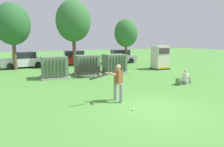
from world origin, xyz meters
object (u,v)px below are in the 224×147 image
at_px(transformer_west, 55,68).
at_px(seated_spectator, 186,78).
at_px(transformer_mid_east, 115,64).
at_px(parked_car_rightmost, 119,57).
at_px(parked_car_right_of_center, 73,58).
at_px(generator_enclosure, 160,58).
at_px(parked_car_left_of_center, 23,60).
at_px(batter, 117,81).
at_px(backpack, 178,82).
at_px(park_bench, 88,71).
at_px(sports_ball, 133,109).
at_px(transformer_mid_west, 87,65).

bearing_deg(transformer_west, seated_spectator, -37.01).
xyz_separation_m(transformer_mid_east, parked_car_rightmost, (3.82, 6.80, -0.04)).
bearing_deg(parked_car_right_of_center, generator_enclosure, -44.25).
bearing_deg(parked_car_left_of_center, transformer_mid_east, -43.59).
relative_size(transformer_mid_east, batter, 1.21).
xyz_separation_m(batter, seated_spectator, (5.76, 1.62, -0.60)).
bearing_deg(transformer_mid_east, backpack, -74.62).
distance_m(park_bench, sports_ball, 7.72).
bearing_deg(backpack, sports_ball, -149.81).
relative_size(batter, parked_car_left_of_center, 0.40).
relative_size(transformer_mid_west, parked_car_rightmost, 0.48).
distance_m(generator_enclosure, parked_car_rightmost, 6.67).
bearing_deg(parked_car_rightmost, backpack, -99.49).
height_order(transformer_west, transformer_mid_west, same).
bearing_deg(parked_car_right_of_center, transformer_mid_east, -74.59).
bearing_deg(parked_car_rightmost, park_bench, -129.25).
bearing_deg(batter, parked_car_right_of_center, 84.31).
bearing_deg(sports_ball, seated_spectator, 27.66).
height_order(transformer_west, backpack, transformer_west).
bearing_deg(batter, parked_car_rightmost, 63.38).
bearing_deg(transformer_west, batter, -76.69).
xyz_separation_m(transformer_mid_east, park_bench, (-2.81, -1.31, -0.25)).
height_order(transformer_mid_east, parked_car_left_of_center, same).
distance_m(transformer_mid_west, backpack, 7.34).
xyz_separation_m(transformer_mid_west, parked_car_rightmost, (6.33, 6.87, -0.04)).
relative_size(batter, backpack, 3.95).
distance_m(transformer_mid_east, park_bench, 3.11).
bearing_deg(seated_spectator, park_bench, 137.71).
bearing_deg(parked_car_rightmost, sports_ball, -114.43).
relative_size(park_bench, batter, 1.06).
xyz_separation_m(transformer_west, batter, (1.72, -7.26, 0.19)).
distance_m(sports_ball, parked_car_right_of_center, 16.14).
distance_m(batter, seated_spectator, 6.02).
relative_size(parked_car_left_of_center, parked_car_rightmost, 1.01).
relative_size(park_bench, parked_car_rightmost, 0.42).
xyz_separation_m(batter, sports_ball, (0.06, -1.37, -0.93)).
distance_m(park_bench, parked_car_right_of_center, 8.42).
bearing_deg(park_bench, parked_car_left_of_center, 118.19).
bearing_deg(transformer_west, parked_car_rightmost, 38.68).
height_order(transformer_west, generator_enclosure, generator_enclosure).
relative_size(transformer_west, park_bench, 1.14).
bearing_deg(transformer_mid_east, transformer_mid_west, -178.48).
distance_m(transformer_west, park_bench, 2.52).
height_order(batter, parked_car_left_of_center, batter).
relative_size(transformer_mid_west, generator_enclosure, 0.91).
xyz_separation_m(batter, backpack, (5.08, 1.56, -0.76)).
bearing_deg(transformer_mid_west, sports_ball, -95.41).
bearing_deg(parked_car_left_of_center, park_bench, -61.81).
distance_m(transformer_west, batter, 7.47).
bearing_deg(seated_spectator, sports_ball, -152.34).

